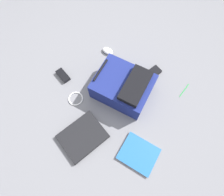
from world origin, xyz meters
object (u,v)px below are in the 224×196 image
Objects in this scene: laptop at (83,136)px; power_brick at (63,75)px; earbud_pouch at (155,71)px; computer_mouse at (108,51)px; cable_coil at (76,99)px; backpack at (124,86)px; book_manual at (139,154)px; pen_black at (184,90)px.

power_brick is (-0.22, -0.49, -0.00)m from laptop.
laptop is 0.80m from earbud_pouch.
computer_mouse is 0.87× the size of cable_coil.
power_brick is at bearing -41.95° from earbud_pouch.
earbud_pouch is (-0.80, 0.02, -0.00)m from laptop.
backpack is at bearing -11.49° from earbud_pouch.
pen_black is (-0.63, -0.07, -0.01)m from book_manual.
power_brick is 0.78m from earbud_pouch.
backpack is at bearing -44.10° from pen_black.
book_manual is 0.69m from earbud_pouch.
backpack reaches higher than earbud_pouch.
computer_mouse is 0.79× the size of power_brick.
power_brick is at bearing -114.24° from laptop.
earbud_pouch is at bearing 168.51° from backpack.
cable_coil is at bearing -40.42° from pen_black.
computer_mouse reaches higher than cable_coil.
cable_coil is 0.82× the size of pen_black.
computer_mouse reaches higher than pen_black.
laptop reaches higher than book_manual.
computer_mouse is at bearing -71.69° from earbud_pouch.
backpack is at bearing 53.31° from computer_mouse.
power_brick is (-0.03, -0.87, 0.01)m from book_manual.
earbud_pouch is (-0.58, 0.52, -0.00)m from power_brick.
book_manual reaches higher than cable_coil.
pen_black is 1.84× the size of earbud_pouch.
cable_coil is 0.88m from pen_black.
backpack is 3.81× the size of power_brick.
backpack reaches higher than cable_coil.
laptop is 0.54m from power_brick.
laptop is 2.85× the size of cable_coil.
backpack reaches higher than laptop.
pen_black is (-0.61, 0.80, -0.01)m from power_brick.
book_manual is 0.90m from computer_mouse.
power_brick is at bearing -105.04° from cable_coil.
pen_black is (-0.17, 0.71, -0.01)m from computer_mouse.
book_manual is 0.64m from cable_coil.
earbud_pouch is at bearing 98.63° from computer_mouse.
book_manual is 2.90× the size of computer_mouse.
cable_coil reaches higher than pen_black.
power_brick is 1.00m from pen_black.
book_manual is 0.87m from power_brick.
backpack is 4.17× the size of cable_coil.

